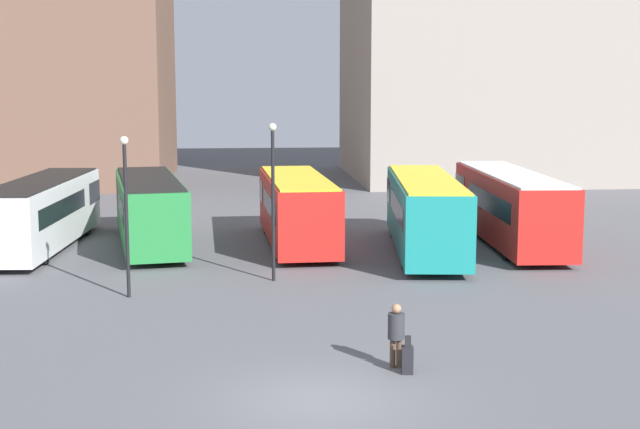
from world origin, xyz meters
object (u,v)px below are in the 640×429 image
(bus_3, at_px, (425,211))
(bus_1, at_px, (149,209))
(bus_2, at_px, (297,208))
(suitcase, at_px, (407,359))
(traveler, at_px, (396,330))
(bus_0, at_px, (42,211))
(bus_4, at_px, (509,205))
(lamp_post_1, at_px, (126,203))
(lamp_post_0, at_px, (273,189))

(bus_3, bearing_deg, bus_1, 84.53)
(bus_2, xyz_separation_m, suitcase, (1.53, -17.83, -1.30))
(bus_2, relative_size, traveler, 6.42)
(bus_1, xyz_separation_m, bus_3, (11.65, -2.43, 0.09))
(bus_0, distance_m, bus_4, 20.35)
(bus_1, distance_m, suitcase, 19.85)
(bus_1, height_order, bus_2, bus_2)
(bus_2, distance_m, suitcase, 17.95)
(bus_3, bearing_deg, bus_0, 88.32)
(traveler, height_order, lamp_post_1, lamp_post_1)
(bus_3, bearing_deg, suitcase, 173.03)
(bus_0, distance_m, suitcase, 21.93)
(bus_0, xyz_separation_m, traveler, (12.27, -17.52, -0.65))
(lamp_post_0, distance_m, lamp_post_1, 5.30)
(bus_1, distance_m, traveler, 19.31)
(bus_0, height_order, bus_1, bus_1)
(bus_2, xyz_separation_m, lamp_post_1, (-6.19, -9.23, 1.51))
(bus_2, distance_m, lamp_post_1, 11.21)
(bus_0, height_order, suitcase, bus_0)
(bus_2, relative_size, bus_3, 0.88)
(bus_4, relative_size, suitcase, 12.43)
(bus_3, xyz_separation_m, lamp_post_1, (-11.44, -7.11, 1.44))
(lamp_post_0, bearing_deg, bus_1, 124.28)
(bus_3, height_order, lamp_post_1, lamp_post_1)
(bus_4, height_order, lamp_post_0, lamp_post_0)
(bus_1, height_order, lamp_post_0, lamp_post_0)
(lamp_post_1, bearing_deg, suitcase, -48.11)
(bus_0, distance_m, bus_2, 10.94)
(bus_1, bearing_deg, bus_4, -101.89)
(bus_1, bearing_deg, traveler, -165.57)
(suitcase, xyz_separation_m, lamp_post_0, (-2.84, 10.67, 2.98))
(bus_1, xyz_separation_m, suitcase, (7.94, -18.15, -1.29))
(bus_2, height_order, lamp_post_1, lamp_post_1)
(bus_0, relative_size, bus_3, 0.97)
(lamp_post_1, bearing_deg, bus_4, 29.44)
(suitcase, height_order, lamp_post_0, lamp_post_0)
(bus_0, xyz_separation_m, bus_3, (16.18, -2.27, 0.11))
(bus_1, xyz_separation_m, bus_4, (15.81, -0.74, 0.08))
(bus_3, relative_size, lamp_post_1, 2.22)
(bus_4, height_order, lamp_post_1, lamp_post_1)
(bus_1, bearing_deg, bus_0, 82.77)
(bus_0, xyz_separation_m, bus_2, (10.94, -0.16, 0.03))
(lamp_post_1, bearing_deg, bus_2, 56.12)
(bus_2, bearing_deg, suitcase, -177.49)
(traveler, bearing_deg, suitcase, -151.06)
(bus_0, height_order, lamp_post_1, lamp_post_1)
(bus_2, relative_size, suitcase, 10.60)
(lamp_post_1, bearing_deg, bus_0, 116.82)
(bus_3, distance_m, suitcase, 16.21)
(bus_4, bearing_deg, lamp_post_0, 124.99)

